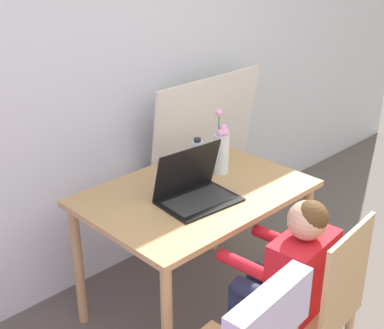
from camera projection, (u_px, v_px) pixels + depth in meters
name	position (u px, v px, depth m)	size (l,w,h in m)	color
wall_back	(117.00, 61.00, 2.91)	(6.40, 0.05, 2.50)	silver
dining_table	(195.00, 206.00, 2.70)	(1.10, 0.77, 0.72)	tan
chair_occupied	(314.00, 308.00, 2.25)	(0.44, 0.44, 0.88)	tan
person_seated	(290.00, 270.00, 2.27)	(0.36, 0.45, 0.94)	red
laptop	(194.00, 188.00, 2.55)	(0.39, 0.29, 0.26)	black
flower_vase	(222.00, 150.00, 2.80)	(0.08, 0.08, 0.35)	silver
water_bottle	(197.00, 156.00, 2.83)	(0.06, 0.06, 0.19)	silver
cardboard_panel	(202.00, 159.00, 3.44)	(0.87, 0.17, 1.11)	silver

